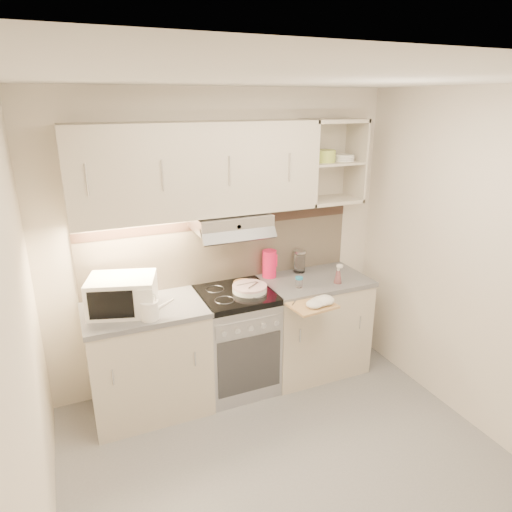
# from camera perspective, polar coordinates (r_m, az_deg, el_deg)

# --- Properties ---
(ground) EXTENTS (3.00, 3.00, 0.00)m
(ground) POSITION_cam_1_polar(r_m,az_deg,el_deg) (3.44, 4.98, -25.40)
(ground) COLOR gray
(ground) RESTS_ON ground
(room_shell) EXTENTS (3.04, 2.84, 2.52)m
(room_shell) POSITION_cam_1_polar(r_m,az_deg,el_deg) (2.89, 2.50, 3.42)
(room_shell) COLOR silver
(room_shell) RESTS_ON ground
(base_cabinet_left) EXTENTS (0.90, 0.60, 0.86)m
(base_cabinet_left) POSITION_cam_1_polar(r_m,az_deg,el_deg) (3.82, -13.28, -12.67)
(base_cabinet_left) COLOR beige
(base_cabinet_left) RESTS_ON ground
(worktop_left) EXTENTS (0.92, 0.62, 0.04)m
(worktop_left) POSITION_cam_1_polar(r_m,az_deg,el_deg) (3.61, -13.82, -6.56)
(worktop_left) COLOR slate
(worktop_left) RESTS_ON base_cabinet_left
(base_cabinet_right) EXTENTS (0.90, 0.60, 0.86)m
(base_cabinet_right) POSITION_cam_1_polar(r_m,az_deg,el_deg) (4.27, 7.07, -8.67)
(base_cabinet_right) COLOR beige
(base_cabinet_right) RESTS_ON ground
(worktop_right) EXTENTS (0.92, 0.62, 0.04)m
(worktop_right) POSITION_cam_1_polar(r_m,az_deg,el_deg) (4.09, 7.32, -3.06)
(worktop_right) COLOR slate
(worktop_right) RESTS_ON base_cabinet_right
(electric_range) EXTENTS (0.60, 0.60, 0.90)m
(electric_range) POSITION_cam_1_polar(r_m,az_deg,el_deg) (3.97, -2.47, -10.46)
(electric_range) COLOR #B7B7BC
(electric_range) RESTS_ON ground
(microwave) EXTENTS (0.56, 0.48, 0.27)m
(microwave) POSITION_cam_1_polar(r_m,az_deg,el_deg) (3.52, -16.33, -4.66)
(microwave) COLOR white
(microwave) RESTS_ON worktop_left
(watering_can) EXTENTS (0.25, 0.13, 0.21)m
(watering_can) POSITION_cam_1_polar(r_m,az_deg,el_deg) (3.38, -13.02, -6.49)
(watering_can) COLOR white
(watering_can) RESTS_ON worktop_left
(plate_stack) EXTENTS (0.29, 0.29, 0.06)m
(plate_stack) POSITION_cam_1_polar(r_m,az_deg,el_deg) (3.77, -0.80, -4.05)
(plate_stack) COLOR white
(plate_stack) RESTS_ON electric_range
(bread_loaf) EXTENTS (0.17, 0.17, 0.04)m
(bread_loaf) POSITION_cam_1_polar(r_m,az_deg,el_deg) (3.86, -1.55, -3.57)
(bread_loaf) COLOR #985938
(bread_loaf) RESTS_ON electric_range
(pink_pitcher) EXTENTS (0.13, 0.12, 0.25)m
(pink_pitcher) POSITION_cam_1_polar(r_m,az_deg,el_deg) (4.04, 1.70, -0.96)
(pink_pitcher) COLOR #FF1851
(pink_pitcher) RESTS_ON worktop_right
(glass_jar) EXTENTS (0.11, 0.11, 0.20)m
(glass_jar) POSITION_cam_1_polar(r_m,az_deg,el_deg) (4.18, 5.46, -0.66)
(glass_jar) COLOR white
(glass_jar) RESTS_ON worktop_right
(spice_jar) EXTENTS (0.06, 0.06, 0.09)m
(spice_jar) POSITION_cam_1_polar(r_m,az_deg,el_deg) (3.86, 5.40, -3.25)
(spice_jar) COLOR white
(spice_jar) RESTS_ON worktop_right
(spray_bottle) EXTENTS (0.07, 0.07, 0.18)m
(spray_bottle) POSITION_cam_1_polar(r_m,az_deg,el_deg) (3.99, 10.23, -2.38)
(spray_bottle) COLOR #D88288
(spray_bottle) RESTS_ON worktop_right
(cutting_board) EXTENTS (0.38, 0.35, 0.02)m
(cutting_board) POSITION_cam_1_polar(r_m,az_deg,el_deg) (3.65, 6.82, -6.03)
(cutting_board) COLOR tan
(cutting_board) RESTS_ON base_cabinet_right
(dish_towel) EXTENTS (0.33, 0.30, 0.08)m
(dish_towel) POSITION_cam_1_polar(r_m,az_deg,el_deg) (3.62, 7.32, -5.39)
(dish_towel) COLOR white
(dish_towel) RESTS_ON cutting_board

